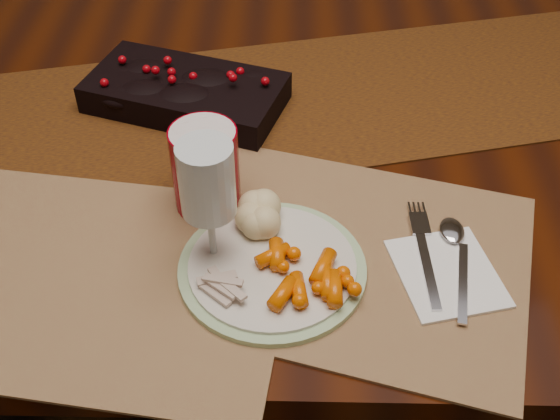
{
  "coord_description": "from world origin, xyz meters",
  "views": [
    {
      "loc": [
        -0.02,
        -0.91,
        1.42
      ],
      "look_at": [
        -0.03,
        -0.25,
        0.8
      ],
      "focal_mm": 45.0,
      "sensor_mm": 36.0,
      "label": 1
    }
  ],
  "objects_px": {
    "centerpiece": "(185,89)",
    "dinner_plate": "(272,267)",
    "mashed_potatoes": "(265,208)",
    "red_cup": "(206,169)",
    "dining_table": "(299,280)",
    "wine_glass": "(209,208)",
    "baby_carrots": "(306,272)",
    "placemat_main": "(336,253)",
    "napkin": "(447,273)",
    "turkey_shreds": "(227,284)"
  },
  "relations": [
    {
      "from": "centerpiece",
      "to": "dinner_plate",
      "type": "distance_m",
      "value": 0.4
    },
    {
      "from": "turkey_shreds",
      "to": "wine_glass",
      "type": "bearing_deg",
      "value": 109.45
    },
    {
      "from": "placemat_main",
      "to": "baby_carrots",
      "type": "bearing_deg",
      "value": -109.14
    },
    {
      "from": "mashed_potatoes",
      "to": "baby_carrots",
      "type": "bearing_deg",
      "value": -61.69
    },
    {
      "from": "mashed_potatoes",
      "to": "red_cup",
      "type": "relative_size",
      "value": 0.69
    },
    {
      "from": "baby_carrots",
      "to": "napkin",
      "type": "bearing_deg",
      "value": 7.08
    },
    {
      "from": "centerpiece",
      "to": "napkin",
      "type": "bearing_deg",
      "value": -44.64
    },
    {
      "from": "baby_carrots",
      "to": "mashed_potatoes",
      "type": "distance_m",
      "value": 0.11
    },
    {
      "from": "dining_table",
      "to": "mashed_potatoes",
      "type": "height_order",
      "value": "mashed_potatoes"
    },
    {
      "from": "dining_table",
      "to": "dinner_plate",
      "type": "xyz_separation_m",
      "value": [
        -0.04,
        -0.32,
        0.39
      ]
    },
    {
      "from": "dining_table",
      "to": "turkey_shreds",
      "type": "relative_size",
      "value": 24.86
    },
    {
      "from": "dining_table",
      "to": "wine_glass",
      "type": "relative_size",
      "value": 9.68
    },
    {
      "from": "baby_carrots",
      "to": "turkey_shreds",
      "type": "relative_size",
      "value": 1.69
    },
    {
      "from": "dining_table",
      "to": "red_cup",
      "type": "relative_size",
      "value": 14.53
    },
    {
      "from": "dinner_plate",
      "to": "red_cup",
      "type": "bearing_deg",
      "value": 126.44
    },
    {
      "from": "centerpiece",
      "to": "placemat_main",
      "type": "height_order",
      "value": "centerpiece"
    },
    {
      "from": "placemat_main",
      "to": "turkey_shreds",
      "type": "height_order",
      "value": "turkey_shreds"
    },
    {
      "from": "centerpiece",
      "to": "wine_glass",
      "type": "bearing_deg",
      "value": -77.63
    },
    {
      "from": "red_cup",
      "to": "placemat_main",
      "type": "bearing_deg",
      "value": -27.24
    },
    {
      "from": "dinner_plate",
      "to": "dining_table",
      "type": "bearing_deg",
      "value": 82.58
    },
    {
      "from": "dinner_plate",
      "to": "baby_carrots",
      "type": "height_order",
      "value": "baby_carrots"
    },
    {
      "from": "wine_glass",
      "to": "red_cup",
      "type": "bearing_deg",
      "value": 99.13
    },
    {
      "from": "napkin",
      "to": "dinner_plate",
      "type": "bearing_deg",
      "value": 165.81
    },
    {
      "from": "turkey_shreds",
      "to": "napkin",
      "type": "bearing_deg",
      "value": 8.73
    },
    {
      "from": "wine_glass",
      "to": "napkin",
      "type": "bearing_deg",
      "value": -4.15
    },
    {
      "from": "dining_table",
      "to": "baby_carrots",
      "type": "bearing_deg",
      "value": -89.92
    },
    {
      "from": "placemat_main",
      "to": "baby_carrots",
      "type": "height_order",
      "value": "baby_carrots"
    },
    {
      "from": "dinner_plate",
      "to": "napkin",
      "type": "relative_size",
      "value": 1.71
    },
    {
      "from": "dining_table",
      "to": "placemat_main",
      "type": "distance_m",
      "value": 0.47
    },
    {
      "from": "placemat_main",
      "to": "centerpiece",
      "type": "bearing_deg",
      "value": 140.94
    },
    {
      "from": "dining_table",
      "to": "wine_glass",
      "type": "xyz_separation_m",
      "value": [
        -0.12,
        -0.3,
        0.47
      ]
    },
    {
      "from": "placemat_main",
      "to": "dinner_plate",
      "type": "height_order",
      "value": "dinner_plate"
    },
    {
      "from": "dinner_plate",
      "to": "turkey_shreds",
      "type": "relative_size",
      "value": 3.28
    },
    {
      "from": "wine_glass",
      "to": "baby_carrots",
      "type": "bearing_deg",
      "value": -20.37
    },
    {
      "from": "dinner_plate",
      "to": "napkin",
      "type": "distance_m",
      "value": 0.22
    },
    {
      "from": "red_cup",
      "to": "centerpiece",
      "type": "bearing_deg",
      "value": 103.77
    },
    {
      "from": "wine_glass",
      "to": "turkey_shreds",
      "type": "bearing_deg",
      "value": -70.55
    },
    {
      "from": "placemat_main",
      "to": "baby_carrots",
      "type": "distance_m",
      "value": 0.08
    },
    {
      "from": "centerpiece",
      "to": "mashed_potatoes",
      "type": "relative_size",
      "value": 3.66
    },
    {
      "from": "centerpiece",
      "to": "napkin",
      "type": "relative_size",
      "value": 2.23
    },
    {
      "from": "dinner_plate",
      "to": "red_cup",
      "type": "height_order",
      "value": "red_cup"
    },
    {
      "from": "napkin",
      "to": "red_cup",
      "type": "bearing_deg",
      "value": 144.13
    },
    {
      "from": "dinner_plate",
      "to": "wine_glass",
      "type": "relative_size",
      "value": 1.28
    },
    {
      "from": "centerpiece",
      "to": "placemat_main",
      "type": "distance_m",
      "value": 0.4
    },
    {
      "from": "centerpiece",
      "to": "red_cup",
      "type": "bearing_deg",
      "value": -76.23
    },
    {
      "from": "dining_table",
      "to": "mashed_potatoes",
      "type": "bearing_deg",
      "value": -102.47
    },
    {
      "from": "placemat_main",
      "to": "wine_glass",
      "type": "bearing_deg",
      "value": -158.89
    },
    {
      "from": "dining_table",
      "to": "centerpiece",
      "type": "xyz_separation_m",
      "value": [
        -0.19,
        0.05,
        0.41
      ]
    },
    {
      "from": "mashed_potatoes",
      "to": "wine_glass",
      "type": "relative_size",
      "value": 0.46
    },
    {
      "from": "mashed_potatoes",
      "to": "wine_glass",
      "type": "bearing_deg",
      "value": -138.52
    }
  ]
}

